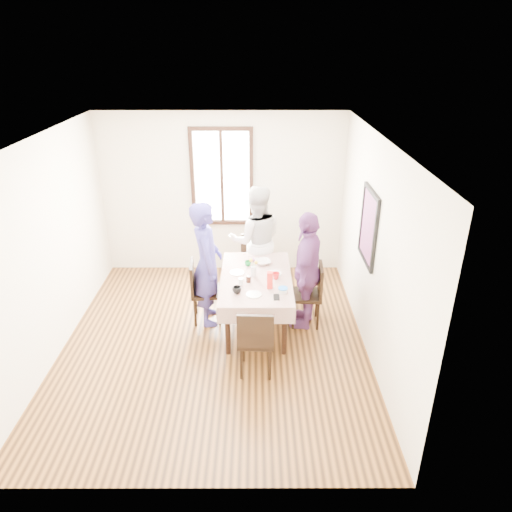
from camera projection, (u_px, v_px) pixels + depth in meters
name	position (u px, v px, depth m)	size (l,w,h in m)	color
ground	(215.00, 342.00, 6.30)	(4.50, 4.50, 0.00)	#311D0E
back_wall	(223.00, 195.00, 7.76)	(4.00, 4.00, 0.00)	beige
right_wall	(374.00, 251.00, 5.73)	(4.50, 4.50, 0.00)	beige
window_frame	(222.00, 177.00, 7.61)	(1.02, 0.06, 1.62)	black
window_pane	(222.00, 177.00, 7.62)	(0.90, 0.02, 1.50)	white
art_poster	(369.00, 227.00, 5.91)	(0.04, 0.76, 0.96)	red
dining_table	(256.00, 301.00, 6.53)	(0.84, 1.48, 0.75)	black
tablecloth	(256.00, 277.00, 6.37)	(0.96, 1.60, 0.01)	#5A180C
chair_left	(207.00, 292.00, 6.62)	(0.42, 0.42, 0.91)	black
chair_right	(306.00, 295.00, 6.54)	(0.42, 0.42, 0.91)	black
chair_far	(256.00, 264.00, 7.42)	(0.42, 0.42, 0.91)	black
chair_near	(256.00, 339.00, 5.58)	(0.42, 0.42, 0.91)	black
person_left	(207.00, 264.00, 6.44)	(0.65, 0.43, 1.78)	#3A3286
person_far	(256.00, 241.00, 7.22)	(0.85, 0.66, 1.74)	beige
person_right	(306.00, 270.00, 6.38)	(0.99, 0.41, 1.68)	#6A3672
mug_black	(237.00, 290.00, 5.94)	(0.12, 0.12, 0.09)	black
mug_flag	(276.00, 276.00, 6.30)	(0.10, 0.10, 0.09)	red
mug_green	(248.00, 263.00, 6.67)	(0.09, 0.09, 0.07)	#0C7226
serving_bowl	(263.00, 262.00, 6.72)	(0.22, 0.22, 0.05)	white
juice_carton	(270.00, 280.00, 6.04)	(0.07, 0.07, 0.23)	red
butter_tub	(283.00, 291.00, 5.97)	(0.11, 0.11, 0.06)	white
jam_jar	(248.00, 279.00, 6.22)	(0.07, 0.07, 0.09)	black
drinking_glass	(241.00, 282.00, 6.15)	(0.06, 0.06, 0.09)	silver
smartphone	(276.00, 297.00, 5.86)	(0.08, 0.15, 0.01)	black
flower_vase	(254.00, 271.00, 6.36)	(0.07, 0.07, 0.14)	silver
plate_left	(237.00, 272.00, 6.47)	(0.20, 0.20, 0.01)	white
plate_right	(275.00, 273.00, 6.46)	(0.20, 0.20, 0.01)	white
plate_near	(254.00, 294.00, 5.92)	(0.20, 0.20, 0.01)	white
butter_lid	(283.00, 288.00, 5.95)	(0.12, 0.12, 0.01)	blue
flower_bunch	(254.00, 263.00, 6.31)	(0.09, 0.09, 0.10)	yellow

